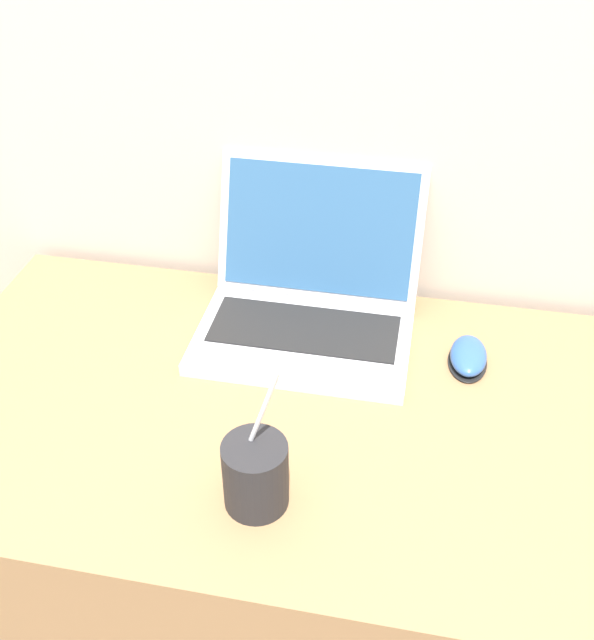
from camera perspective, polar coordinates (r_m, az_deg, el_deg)
name	(u,v)px	position (r m, az deg, el deg)	size (l,w,h in m)	color
desk	(308,562)	(1.38, 0.85, -17.96)	(1.19, 0.64, 0.74)	#936D47
laptop	(309,297)	(1.23, 0.95, 1.80)	(0.34, 0.31, 0.24)	silver
drink_cup	(255,473)	(0.95, -3.18, -11.57)	(0.08, 0.08, 0.22)	#232326
computer_mouse	(468,357)	(1.20, 12.92, -2.74)	(0.06, 0.10, 0.03)	black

